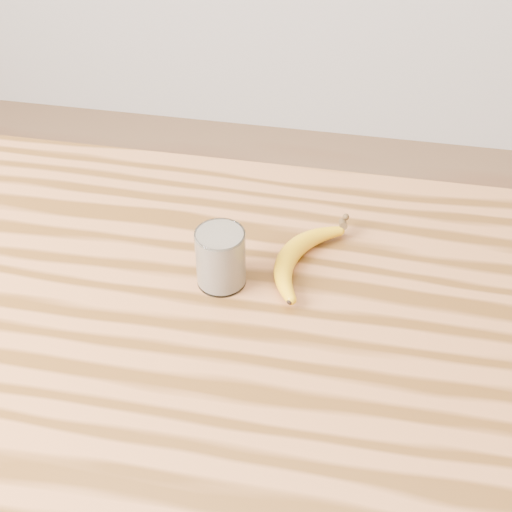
# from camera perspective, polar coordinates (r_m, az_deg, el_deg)

# --- Properties ---
(table) EXTENTS (1.20, 0.80, 0.90)m
(table) POSITION_cam_1_polar(r_m,az_deg,el_deg) (1.08, -4.09, -10.10)
(table) COLOR #A96837
(table) RESTS_ON ground
(smoothie_glass) EXTENTS (0.07, 0.07, 0.09)m
(smoothie_glass) POSITION_cam_1_polar(r_m,az_deg,el_deg) (1.01, -2.84, -0.12)
(smoothie_glass) COLOR white
(smoothie_glass) RESTS_ON table
(banana) EXTENTS (0.16, 0.27, 0.03)m
(banana) POSITION_cam_1_polar(r_m,az_deg,el_deg) (1.06, 2.71, 0.16)
(banana) COLOR #DE9F0E
(banana) RESTS_ON table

